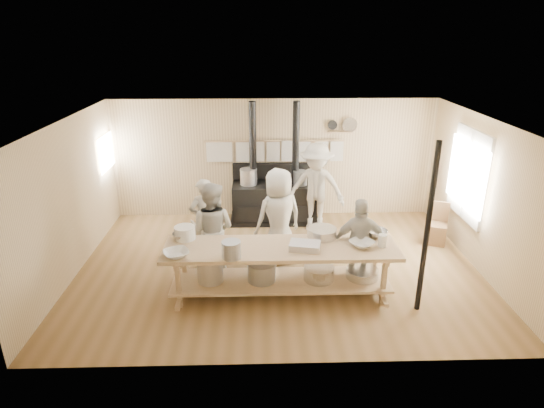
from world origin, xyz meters
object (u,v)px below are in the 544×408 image
Objects in this scene: stove at (274,198)px; prep_table at (280,266)px; cook_far_left at (204,219)px; chair at (436,231)px; roasting_pan at (305,246)px; cook_left at (212,229)px; cook_center at (279,218)px; cook_by_window at (316,187)px; cook_right at (360,243)px.

prep_table is at bearing -90.04° from stove.
cook_far_left reaches higher than prep_table.
cook_far_left reaches higher than chair.
cook_far_left is 3.33× the size of roasting_pan.
cook_left is (0.20, -0.60, 0.06)m from cook_far_left.
cook_center reaches higher than chair.
cook_left reaches higher than chair.
cook_by_window is (2.16, 1.21, 0.16)m from cook_far_left.
stove is 1.41× the size of cook_by_window.
cook_left is at bearing -6.73° from cook_center.
cook_by_window reaches higher than cook_center.
cook_by_window is (0.85, 2.54, 0.40)m from prep_table.
roasting_pan is at bearing -83.31° from stove.
cook_right is (1.29, -2.75, 0.24)m from stove.
stove is 1.71× the size of cook_far_left.
cook_center is at bearing -143.23° from chair.
cook_center is (1.33, -0.26, 0.12)m from cook_far_left.
cook_left is at bearing -142.36° from chair.
cook_center is 1.17× the size of cook_right.
cook_left is at bearing -116.01° from stove.
roasting_pan is at bearing 110.29° from cook_far_left.
cook_far_left is 0.63m from cook_left.
cook_far_left is (-1.31, 1.33, 0.24)m from prep_table.
cook_far_left is at bearing -127.97° from stove.
chair is (4.48, 0.47, -0.52)m from cook_far_left.
prep_table is 2.18× the size of cook_left.
cook_left is 0.93× the size of cook_center.
cook_right is at bearing -63.90° from cook_by_window.
stove is 5.69× the size of roasting_pan.
cook_by_window is 2.27× the size of chair.
cook_by_window is at bearing 71.57° from prep_table.
stove is at bearing 96.69° from roasting_pan.
prep_table is 4.43× the size of chair.
cook_by_window reaches higher than cook_left.
cook_by_window is (0.84, -0.48, 0.40)m from stove.
stove reaches higher than cook_right.
cook_far_left is (-1.32, -1.69, 0.24)m from stove.
cook_right is 1.86× the size of chair.
cook_left is 2.45m from cook_right.
cook_by_window is at bearing 79.62° from roasting_pan.
cook_right reaches higher than chair.
prep_table is at bearing 65.81° from cook_center.
cook_left is 1.69m from roasting_pan.
cook_center is 2.17× the size of chair.
cook_center is 1.20m from roasting_pan.
cook_right reaches higher than roasting_pan.
stove is at bearing -157.61° from cook_far_left.
cook_far_left is at bearing -34.36° from cook_center.
cook_center is 1.51m from cook_right.
cook_by_window reaches higher than cook_right.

